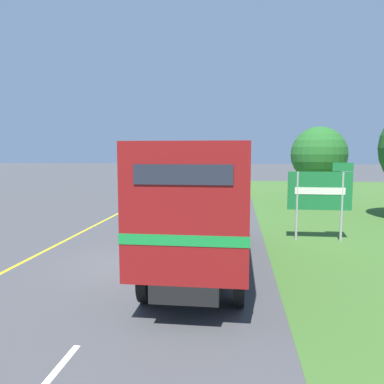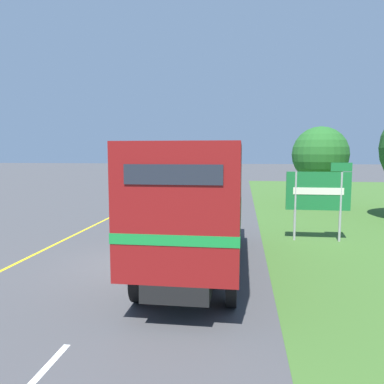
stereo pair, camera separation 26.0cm
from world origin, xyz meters
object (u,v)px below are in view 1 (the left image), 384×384
object	(u,v)px
horse_trailer_truck	(202,201)
highway_sign	(321,192)
lead_car_white	(179,183)
roadside_tree_mid	(319,155)

from	to	relation	value
horse_trailer_truck	highway_sign	bearing A→B (deg)	44.89
lead_car_white	horse_trailer_truck	bearing A→B (deg)	-79.01
lead_car_white	roadside_tree_mid	size ratio (longest dim) A/B	0.92
horse_trailer_truck	highway_sign	size ratio (longest dim) A/B	2.76
lead_car_white	highway_sign	distance (m)	16.31
roadside_tree_mid	lead_car_white	bearing A→B (deg)	154.87
horse_trailer_truck	roadside_tree_mid	bearing A→B (deg)	66.79
lead_car_white	highway_sign	bearing A→B (deg)	-62.11
horse_trailer_truck	roadside_tree_mid	xyz separation A→B (m)	(5.97, 13.94, 1.20)
horse_trailer_truck	roadside_tree_mid	distance (m)	15.21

